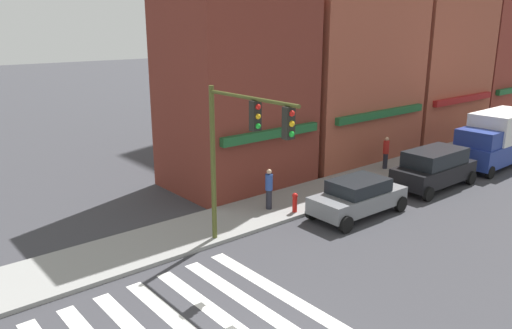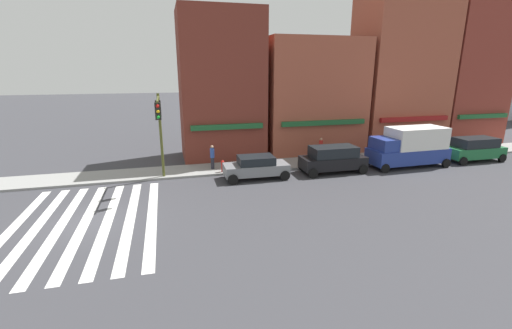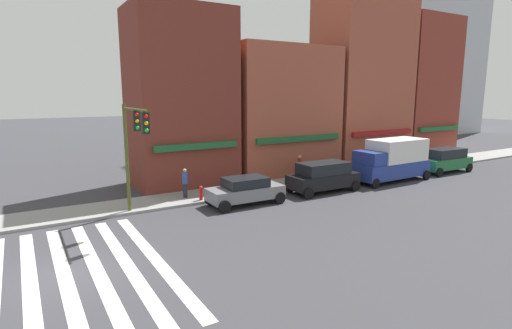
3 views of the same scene
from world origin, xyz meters
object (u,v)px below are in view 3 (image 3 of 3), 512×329
suv_black (323,176)px  pedestrian_red_jacket (300,167)px  pedestrian_blue_shirt (185,183)px  fire_hydrant (201,192)px  traffic_signal (133,138)px  box_truck_blue (392,159)px  suv_green (445,160)px  sedan_grey (245,190)px

suv_black → pedestrian_red_jacket: size_ratio=2.67×
suv_black → pedestrian_blue_shirt: suv_black is taller
pedestrian_red_jacket → fire_hydrant: bearing=-67.3°
suv_black → fire_hydrant: (-7.83, 1.70, -0.42)m
traffic_signal → suv_black: 12.36m
box_truck_blue → suv_green: (6.30, 0.00, -0.56)m
fire_hydrant → pedestrian_red_jacket: bearing=10.6°
traffic_signal → box_truck_blue: traffic_signal is taller
traffic_signal → fire_hydrant: bearing=21.6°
suv_black → fire_hydrant: suv_black is taller
traffic_signal → sedan_grey: bearing=-0.7°
pedestrian_red_jacket → traffic_signal: bearing=-63.5°
suv_green → fire_hydrant: suv_green is taller
suv_green → fire_hydrant: (-20.55, 1.70, -0.42)m
fire_hydrant → suv_green: bearing=-4.7°
box_truck_blue → fire_hydrant: box_truck_blue is taller
box_truck_blue → pedestrian_red_jacket: (-5.85, 3.27, -0.51)m
sedan_grey → box_truck_blue: 12.24m
sedan_grey → suv_green: size_ratio=0.94×
traffic_signal → sedan_grey: traffic_signal is taller
sedan_grey → box_truck_blue: (12.21, -0.00, 0.75)m
traffic_signal → pedestrian_blue_shirt: traffic_signal is taller
traffic_signal → suv_black: (11.95, -0.07, -3.17)m
traffic_signal → pedestrian_red_jacket: size_ratio=3.27×
fire_hydrant → traffic_signal: bearing=-158.4°
suv_black → suv_green: (12.72, 0.00, 0.00)m
suv_black → pedestrian_red_jacket: bearing=80.7°
box_truck_blue → suv_green: bearing=-1.1°
suv_green → sedan_grey: bearing=-179.1°
pedestrian_red_jacket → fire_hydrant: 8.55m
pedestrian_red_jacket → suv_black: bearing=2.3°
box_truck_blue → pedestrian_red_jacket: box_truck_blue is taller
traffic_signal → suv_green: (24.67, -0.07, -3.17)m
suv_green → fire_hydrant: size_ratio=5.62×
pedestrian_red_jacket → sedan_grey: bearing=-50.7°
pedestrian_blue_shirt → sedan_grey: bearing=-173.2°
traffic_signal → fire_hydrant: size_ratio=6.88×
traffic_signal → pedestrian_blue_shirt: bearing=36.5°
sedan_grey → fire_hydrant: (-2.03, 1.70, -0.23)m
box_truck_blue → traffic_signal: bearing=178.6°
box_truck_blue → pedestrian_blue_shirt: box_truck_blue is taller
pedestrian_blue_shirt → fire_hydrant: 1.24m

